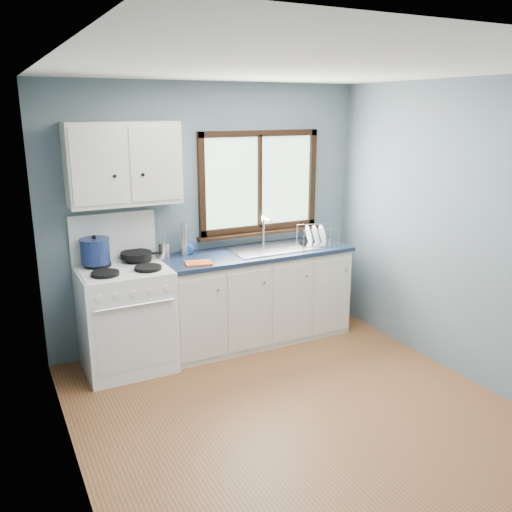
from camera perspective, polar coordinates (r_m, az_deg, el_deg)
name	(u,v)px	position (r m, az deg, el deg)	size (l,w,h in m)	color
floor	(305,421)	(4.26, 5.13, -16.92)	(3.20, 3.60, 0.02)	brown
ceiling	(314,66)	(3.62, 6.13, 19.24)	(3.20, 3.60, 0.02)	white
wall_back	(209,215)	(5.32, -4.96, 4.31)	(3.20, 0.02, 2.50)	slate
wall_left	(65,295)	(3.21, -19.50, -3.85)	(0.02, 3.60, 2.50)	slate
wall_right	(475,235)	(4.79, 22.09, 2.02)	(0.02, 3.60, 2.50)	slate
gas_range	(126,315)	(4.94, -13.56, -6.07)	(0.76, 0.69, 1.36)	white
base_cabinets	(256,300)	(5.40, 0.03, -4.70)	(1.85, 0.60, 0.88)	beige
countertop	(256,253)	(5.25, 0.04, 0.32)	(1.89, 0.64, 0.04)	#131E32
sink	(273,255)	(5.35, 1.75, 0.13)	(0.84, 0.46, 0.44)	silver
window	(260,189)	(5.47, 0.38, 7.06)	(1.36, 0.10, 1.03)	#9EC6A8
upper_cabinets	(123,164)	(4.81, -13.80, 9.41)	(0.95, 0.35, 0.70)	beige
skillet	(137,255)	(4.97, -12.46, 0.12)	(0.43, 0.30, 0.06)	black
stockpot	(95,251)	(4.86, -16.58, 0.54)	(0.33, 0.33, 0.25)	navy
utensil_crock	(164,250)	(5.04, -9.67, 0.60)	(0.13, 0.13, 0.37)	silver
thermos	(184,239)	(5.11, -7.60, 1.75)	(0.07, 0.07, 0.31)	silver
soap_bottle	(188,241)	(5.10, -7.20, 1.55)	(0.10, 0.10, 0.27)	#1448A1
dish_towel	(199,263)	(4.83, -6.06, -0.75)	(0.23, 0.17, 0.02)	#C55722
dish_rack	(316,239)	(5.54, 6.39, 1.77)	(0.44, 0.38, 0.20)	silver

